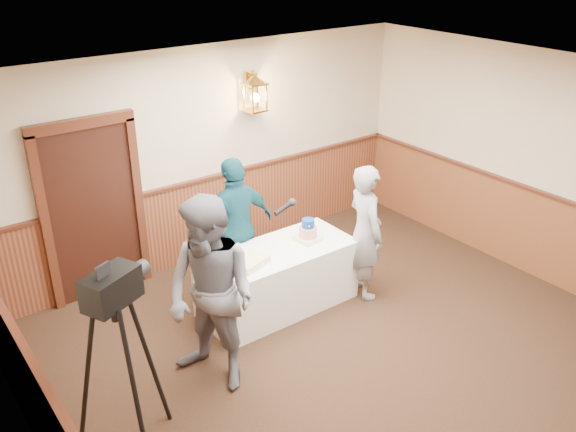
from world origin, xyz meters
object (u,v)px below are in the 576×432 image
interviewer (211,296)px  display_table (278,278)px  sheet_cake_yellow (249,262)px  tv_camera_rig (125,379)px  sheet_cake_green (224,263)px  baker (365,232)px  assistant_p (237,227)px  tiered_cake (308,232)px

interviewer → display_table: bearing=99.7°
sheet_cake_yellow → tv_camera_rig: tv_camera_rig is taller
display_table → sheet_cake_yellow: (-0.44, -0.09, 0.41)m
interviewer → sheet_cake_green: bearing=122.9°
display_table → baker: 1.16m
sheet_cake_green → assistant_p: bearing=46.2°
sheet_cake_green → tv_camera_rig: bearing=-144.5°
assistant_p → sheet_cake_green: bearing=42.1°
assistant_p → sheet_cake_yellow: bearing=64.6°
tiered_cake → sheet_cake_yellow: tiered_cake is taller
sheet_cake_yellow → tv_camera_rig: (-1.84, -1.00, 0.01)m
sheet_cake_green → interviewer: size_ratio=0.13×
tiered_cake → interviewer: bearing=-158.0°
sheet_cake_yellow → tiered_cake: bearing=4.8°
tiered_cake → interviewer: 1.81m
sheet_cake_yellow → assistant_p: size_ratio=0.22×
sheet_cake_yellow → sheet_cake_green: sheet_cake_yellow is taller
sheet_cake_yellow → tv_camera_rig: 2.10m
tiered_cake → sheet_cake_green: bearing=175.9°
assistant_p → tv_camera_rig: bearing=34.2°
display_table → sheet_cake_green: 0.78m
tiered_cake → interviewer: interviewer is taller
display_table → tv_camera_rig: (-2.28, -1.09, 0.42)m
display_table → assistant_p: (-0.18, 0.56, 0.49)m
tiered_cake → assistant_p: assistant_p is taller
tiered_cake → sheet_cake_yellow: (-0.86, -0.07, -0.07)m
baker → assistant_p: assistant_p is taller
tiered_cake → sheet_cake_yellow: 0.87m
display_table → tiered_cake: (0.42, -0.02, 0.48)m
tv_camera_rig → sheet_cake_yellow: bearing=3.8°
sheet_cake_green → interviewer: 0.97m
interviewer → assistant_p: size_ratio=1.13×
tiered_cake → baker: bearing=-31.4°
sheet_cake_yellow → sheet_cake_green: (-0.23, 0.15, -0.01)m
display_table → tiered_cake: tiered_cake is taller
sheet_cake_yellow → assistant_p: (0.26, 0.65, 0.07)m
sheet_cake_green → interviewer: (-0.58, -0.75, 0.19)m
display_table → baker: bearing=-20.3°
baker → assistant_p: (-1.18, 0.93, 0.04)m
tv_camera_rig → interviewer: bearing=-3.5°
tiered_cake → baker: 0.67m
assistant_p → display_table: bearing=103.9°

